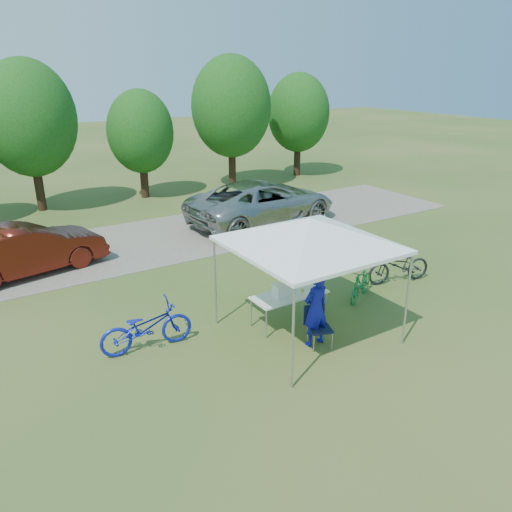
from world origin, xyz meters
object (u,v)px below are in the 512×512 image
at_px(bike_blue, 146,327).
at_px(bike_green, 361,283).
at_px(cyclist, 316,309).
at_px(bike_dark, 399,266).
at_px(folding_chair, 317,322).
at_px(cooler, 282,290).
at_px(minivan, 262,202).
at_px(sedan, 26,249).
at_px(folding_table, 290,296).

xyz_separation_m(bike_blue, bike_green, (5.60, -0.60, -0.08)).
xyz_separation_m(cyclist, bike_dark, (4.10, 1.37, -0.35)).
relative_size(folding_chair, bike_blue, 0.46).
bearing_deg(bike_dark, folding_chair, -57.03).
distance_m(folding_chair, cooler, 1.19).
bearing_deg(minivan, bike_dark, 175.87).
bearing_deg(bike_dark, cyclist, -57.67).
height_order(bike_blue, bike_dark, bike_blue).
relative_size(bike_blue, minivan, 0.33).
xyz_separation_m(folding_chair, cyclist, (-0.03, 0.04, 0.32)).
relative_size(bike_blue, bike_dark, 1.05).
height_order(folding_chair, cyclist, cyclist).
distance_m(cyclist, sedan, 8.86).
bearing_deg(folding_table, bike_dark, 4.11).
xyz_separation_m(cooler, bike_blue, (-3.04, 0.67, -0.38)).
distance_m(cyclist, bike_green, 2.74).
height_order(folding_chair, cooler, cooler).
relative_size(folding_chair, bike_dark, 0.48).
xyz_separation_m(folding_table, sedan, (-4.65, 6.52, 0.04)).
relative_size(folding_table, cyclist, 1.07).
bearing_deg(bike_blue, sedan, 18.08).
height_order(folding_table, sedan, sedan).
relative_size(cooler, cyclist, 0.25).
bearing_deg(bike_green, folding_table, -115.58).
height_order(cooler, bike_green, cooler).
distance_m(folding_table, minivan, 8.01).
bearing_deg(minivan, cooler, 144.57).
relative_size(cyclist, bike_green, 1.16).
relative_size(folding_table, minivan, 0.30).
xyz_separation_m(folding_table, cyclist, (-0.11, -1.09, 0.15)).
xyz_separation_m(folding_table, bike_blue, (-3.25, 0.67, -0.18)).
xyz_separation_m(folding_chair, bike_blue, (-3.18, 1.80, -0.01)).
xyz_separation_m(folding_chair, sedan, (-4.58, 7.65, 0.21)).
bearing_deg(bike_green, sedan, -159.97).
height_order(bike_blue, minivan, minivan).
bearing_deg(sedan, minivan, -98.11).
bearing_deg(sedan, folding_chair, -160.71).
distance_m(folding_table, folding_chair, 1.14).
bearing_deg(minivan, bike_green, 162.44).
height_order(bike_green, bike_dark, bike_dark).
bearing_deg(bike_dark, bike_blue, -79.22).
height_order(cyclist, bike_green, cyclist).
distance_m(folding_chair, minivan, 9.06).
relative_size(bike_dark, minivan, 0.32).
bearing_deg(bike_blue, folding_chair, -114.90).
bearing_deg(folding_chair, cyclist, 144.00).
height_order(bike_dark, sedan, sedan).
xyz_separation_m(folding_table, minivan, (3.83, 7.04, 0.15)).
bearing_deg(bike_green, cyclist, -92.05).
xyz_separation_m(bike_blue, bike_dark, (7.25, -0.38, -0.02)).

